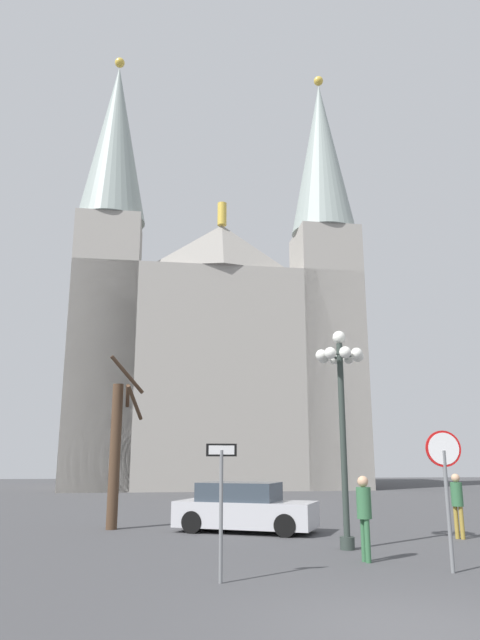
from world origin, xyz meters
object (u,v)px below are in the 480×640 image
bare_tree (116,448)px  parked_car_near_silver (244,508)px  stop_sign (445,472)px  one_way_arrow_sign (221,496)px  cathedral (215,351)px  street_lamp (341,394)px  pedestrian_standing (364,509)px  pedestrian_walking (457,499)px

bare_tree → parked_car_near_silver: bare_tree is taller
stop_sign → one_way_arrow_sign: stop_sign is taller
cathedral → one_way_arrow_sign: (-2.45, -34.52, -9.08)m
one_way_arrow_sign → parked_car_near_silver: size_ratio=0.54×
street_lamp → bare_tree: 7.90m
street_lamp → parked_car_near_silver: 5.29m
street_lamp → pedestrian_standing: size_ratio=3.05×
cathedral → stop_sign: size_ratio=12.63×
pedestrian_walking → pedestrian_standing: (-3.79, -3.25, 0.03)m
cathedral → pedestrian_standing: size_ratio=19.20×
bare_tree → one_way_arrow_sign: bearing=-72.4°
stop_sign → parked_car_near_silver: stop_sign is taller
bare_tree → parked_car_near_silver: (4.02, -1.13, -1.80)m
stop_sign → parked_car_near_silver: bearing=115.1°
cathedral → parked_car_near_silver: (-1.10, -27.24, -9.90)m
street_lamp → bare_tree: (-6.08, 4.87, -1.31)m
stop_sign → pedestrian_standing: 2.03m
pedestrian_walking → street_lamp: bearing=-157.8°
street_lamp → bare_tree: street_lamp is taller
one_way_arrow_sign → pedestrian_walking: one_way_arrow_sign is taller
cathedral → pedestrian_walking: (4.63, -29.49, -9.52)m
cathedral → bare_tree: size_ratio=6.36×
stop_sign → bare_tree: 10.80m
parked_car_near_silver → bare_tree: bearing=164.3°
bare_tree → pedestrian_standing: 9.03m
parked_car_near_silver → pedestrian_standing: bearing=-70.5°
cathedral → stop_sign: bearing=-86.5°
stop_sign → street_lamp: (-1.15, 3.12, 1.90)m
stop_sign → bare_tree: (-7.23, 8.00, 0.60)m
street_lamp → pedestrian_walking: street_lamp is taller
one_way_arrow_sign → parked_car_near_silver: bearing=79.5°
pedestrian_walking → pedestrian_standing: pedestrian_standing is taller
cathedral → one_way_arrow_sign: size_ratio=14.12×
street_lamp → pedestrian_walking: bearing=22.2°
pedestrian_walking → one_way_arrow_sign: bearing=-144.6°
street_lamp → pedestrian_standing: bearing=-93.9°
one_way_arrow_sign → stop_sign: bearing=5.1°
stop_sign → one_way_arrow_sign: (-4.56, -0.41, -0.39)m
one_way_arrow_sign → pedestrian_walking: (7.08, 5.03, -0.44)m
cathedral → bare_tree: 27.81m
stop_sign → parked_car_near_silver: (-3.21, 6.87, -1.21)m
stop_sign → one_way_arrow_sign: bearing=-174.9°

